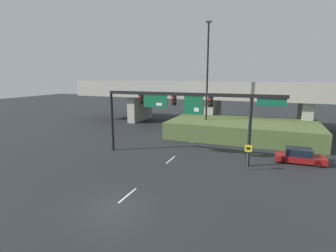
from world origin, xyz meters
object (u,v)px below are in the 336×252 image
(speed_limit_sign, at_px, (248,154))
(highway_light_pole_near, at_px, (207,77))
(parked_sedan_near_right, at_px, (300,156))
(signal_gantry, at_px, (183,105))

(speed_limit_sign, height_order, highway_light_pole_near, highway_light_pole_near)
(highway_light_pole_near, xyz_separation_m, parked_sedan_near_right, (10.99, -8.08, -7.24))
(signal_gantry, relative_size, highway_light_pole_near, 1.17)
(signal_gantry, height_order, speed_limit_sign, signal_gantry)
(signal_gantry, height_order, highway_light_pole_near, highway_light_pole_near)
(highway_light_pole_near, bearing_deg, signal_gantry, -88.56)
(signal_gantry, height_order, parked_sedan_near_right, signal_gantry)
(signal_gantry, bearing_deg, parked_sedan_near_right, 14.73)
(signal_gantry, xyz_separation_m, speed_limit_sign, (6.31, -1.16, -3.82))
(signal_gantry, distance_m, parked_sedan_near_right, 12.04)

